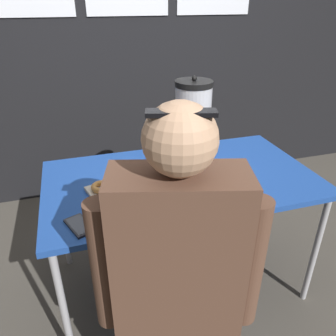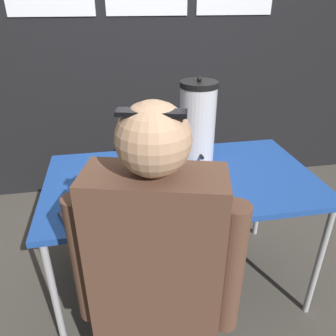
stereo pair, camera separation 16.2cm
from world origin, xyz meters
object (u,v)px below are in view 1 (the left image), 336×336
at_px(cell_phone, 79,225).
at_px(person_seated, 177,291).
at_px(coffee_urn, 193,122).
at_px(donut_box, 138,184).

relative_size(cell_phone, person_seated, 0.12).
height_order(coffee_urn, person_seated, person_seated).
bearing_deg(person_seated, coffee_urn, -98.11).
xyz_separation_m(cell_phone, person_seated, (0.30, -0.34, -0.10)).
distance_m(coffee_urn, cell_phone, 0.81).
xyz_separation_m(donut_box, person_seated, (0.01, -0.56, -0.12)).
bearing_deg(coffee_urn, cell_phone, -145.30).
distance_m(coffee_urn, person_seated, 0.92).
bearing_deg(donut_box, person_seated, -103.83).
height_order(donut_box, cell_phone, donut_box).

